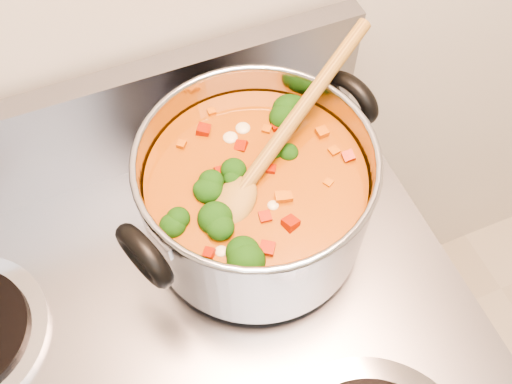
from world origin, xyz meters
TOP-DOWN VIEW (x-y plane):
  - stockpot at (0.17, 1.31)m, footprint 0.32×0.26m
  - wooden_spoon at (0.18, 1.32)m, footprint 0.27×0.18m
  - cooktop_crumbs at (0.01, 1.37)m, footprint 0.10×0.05m

SIDE VIEW (x-z plane):
  - cooktop_crumbs at x=0.01m, z-range 0.92..0.93m
  - stockpot at x=0.17m, z-range 0.93..1.08m
  - wooden_spoon at x=0.18m, z-range 1.01..1.10m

